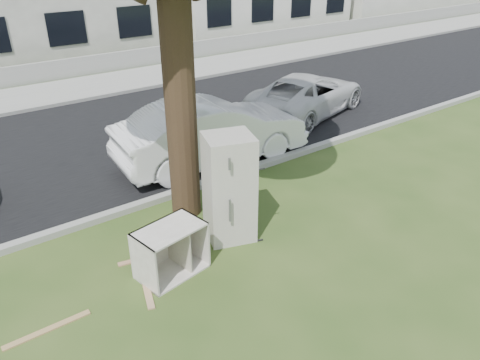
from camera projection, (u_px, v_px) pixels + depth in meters
ground at (263, 249)px, 7.80m from camera, size 120.00×120.00×0.00m
road at (118, 138)px, 12.09m from camera, size 120.00×7.00×0.01m
kerb_near at (188, 192)px, 9.56m from camera, size 120.00×0.18×0.12m
kerb_far at (72, 103)px, 14.64m from camera, size 120.00×0.18×0.12m
sidewalk at (58, 92)px, 15.67m from camera, size 120.00×2.80×0.01m
low_wall at (42, 72)px, 16.66m from camera, size 120.00×0.15×0.70m
fridge at (229, 188)px, 7.74m from camera, size 0.95×0.92×1.86m
cabinet at (171, 251)px, 7.09m from camera, size 1.13×0.81×0.80m
plank_a at (48, 330)px, 6.18m from camera, size 1.14×0.09×0.02m
plank_b at (148, 257)px, 7.58m from camera, size 0.95×0.28×0.02m
plank_c at (147, 289)px, 6.90m from camera, size 0.37×0.89×0.02m
car_center at (212, 132)px, 10.55m from camera, size 4.52×1.88×1.45m
car_right at (307, 94)px, 13.56m from camera, size 4.58×3.01×1.17m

